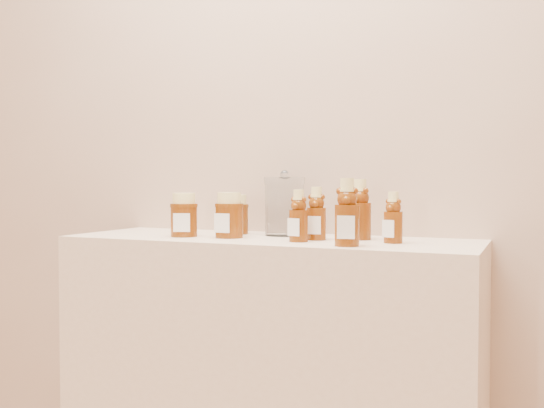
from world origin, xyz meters
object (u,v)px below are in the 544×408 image
at_px(bear_bottle_back_left, 316,210).
at_px(glass_canister, 285,204).
at_px(honey_jar_left, 184,215).
at_px(display_table, 268,391).
at_px(bear_bottle_front_left, 299,212).

relative_size(bear_bottle_back_left, glass_canister, 0.87).
xyz_separation_m(honey_jar_left, glass_canister, (0.26, 0.16, 0.03)).
bearing_deg(display_table, bear_bottle_back_left, -0.07).
bearing_deg(honey_jar_left, glass_canister, 8.59).
relative_size(display_table, honey_jar_left, 9.23).
height_order(display_table, honey_jar_left, honey_jar_left).
bearing_deg(bear_bottle_back_left, bear_bottle_front_left, -117.09).
bearing_deg(glass_canister, honey_jar_left, -149.22).
distance_m(bear_bottle_front_left, glass_canister, 0.20).
relative_size(bear_bottle_back_left, bear_bottle_front_left, 1.05).
relative_size(bear_bottle_front_left, glass_canister, 0.83).
xyz_separation_m(bear_bottle_back_left, bear_bottle_front_left, (-0.03, -0.07, -0.00)).
height_order(display_table, bear_bottle_back_left, bear_bottle_back_left).
relative_size(display_table, bear_bottle_front_left, 7.47).
bearing_deg(display_table, bear_bottle_front_left, -29.44).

